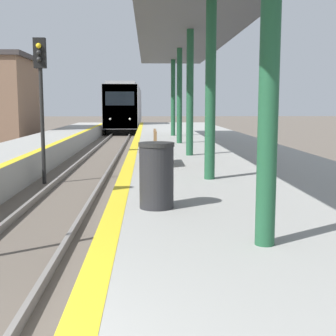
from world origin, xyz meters
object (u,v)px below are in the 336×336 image
(signal_mid, at_px, (41,83))
(bench, at_px, (150,147))
(trash_bin, at_px, (157,175))
(train, at_px, (126,107))

(signal_mid, relative_size, bench, 2.92)
(signal_mid, relative_size, trash_bin, 4.45)
(trash_bin, distance_m, bench, 5.11)
(trash_bin, relative_size, bench, 0.66)
(trash_bin, height_order, bench, trash_bin)
(train, relative_size, trash_bin, 21.99)
(train, bearing_deg, signal_mid, -91.89)
(train, relative_size, signal_mid, 4.95)
(signal_mid, distance_m, bench, 4.51)
(train, height_order, bench, train)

